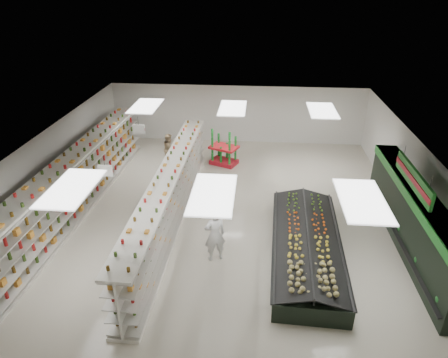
# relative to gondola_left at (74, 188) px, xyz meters

# --- Properties ---
(floor) EXTENTS (16.00, 16.00, 0.00)m
(floor) POSITION_rel_gondola_left_xyz_m (5.94, 0.25, -1.06)
(floor) COLOR beige
(floor) RESTS_ON ground
(ceiling) EXTENTS (14.00, 16.00, 0.02)m
(ceiling) POSITION_rel_gondola_left_xyz_m (5.94, 0.25, 2.14)
(ceiling) COLOR white
(ceiling) RESTS_ON wall_back
(wall_back) EXTENTS (14.00, 0.02, 3.20)m
(wall_back) POSITION_rel_gondola_left_xyz_m (5.94, 8.25, 0.54)
(wall_back) COLOR white
(wall_back) RESTS_ON floor
(wall_front) EXTENTS (14.00, 0.02, 3.20)m
(wall_front) POSITION_rel_gondola_left_xyz_m (5.94, -7.75, 0.54)
(wall_front) COLOR white
(wall_front) RESTS_ON floor
(wall_left) EXTENTS (0.02, 16.00, 3.20)m
(wall_left) POSITION_rel_gondola_left_xyz_m (-1.06, 0.25, 0.54)
(wall_left) COLOR white
(wall_left) RESTS_ON floor
(wall_right) EXTENTS (0.02, 16.00, 3.20)m
(wall_right) POSITION_rel_gondola_left_xyz_m (12.94, 0.25, 0.54)
(wall_right) COLOR white
(wall_right) RESTS_ON floor
(produce_wall_case) EXTENTS (0.93, 8.00, 2.20)m
(produce_wall_case) POSITION_rel_gondola_left_xyz_m (12.47, -1.25, 0.18)
(produce_wall_case) COLOR black
(produce_wall_case) RESTS_ON floor
(aisle_sign_near) EXTENTS (0.52, 0.06, 0.75)m
(aisle_sign_near) POSITION_rel_gondola_left_xyz_m (2.14, -1.75, 1.69)
(aisle_sign_near) COLOR white
(aisle_sign_near) RESTS_ON ceiling
(aisle_sign_far) EXTENTS (0.52, 0.06, 0.75)m
(aisle_sign_far) POSITION_rel_gondola_left_xyz_m (2.14, 2.25, 1.69)
(aisle_sign_far) COLOR white
(aisle_sign_far) RESTS_ON ceiling
(hortifruti_banner) EXTENTS (0.12, 3.20, 0.95)m
(hortifruti_banner) POSITION_rel_gondola_left_xyz_m (12.19, -1.25, 1.59)
(hortifruti_banner) COLOR #207B27
(hortifruti_banner) RESTS_ON ceiling
(gondola_left) EXTENTS (1.46, 13.32, 2.30)m
(gondola_left) POSITION_rel_gondola_left_xyz_m (0.00, 0.00, 0.00)
(gondola_left) COLOR white
(gondola_left) RESTS_ON floor
(gondola_center) EXTENTS (1.01, 11.86, 2.05)m
(gondola_center) POSITION_rel_gondola_left_xyz_m (3.89, -0.29, -0.11)
(gondola_center) COLOR white
(gondola_center) RESTS_ON floor
(produce_island) EXTENTS (2.55, 6.41, 0.94)m
(produce_island) POSITION_rel_gondola_left_xyz_m (8.88, -2.08, -0.63)
(produce_island) COLOR black
(produce_island) RESTS_ON floor
(soda_endcap) EXTENTS (1.58, 1.36, 1.70)m
(soda_endcap) POSITION_rel_gondola_left_xyz_m (5.48, 5.06, -0.23)
(soda_endcap) COLOR red
(soda_endcap) RESTS_ON floor
(shopper_main) EXTENTS (0.83, 0.70, 1.93)m
(shopper_main) POSITION_rel_gondola_left_xyz_m (5.84, -2.55, -0.09)
(shopper_main) COLOR white
(shopper_main) RESTS_ON floor
(shopper_background) EXTENTS (0.53, 0.79, 1.55)m
(shopper_background) POSITION_rel_gondola_left_xyz_m (2.74, 4.96, -0.28)
(shopper_background) COLOR #9A8B5F
(shopper_background) RESTS_ON floor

